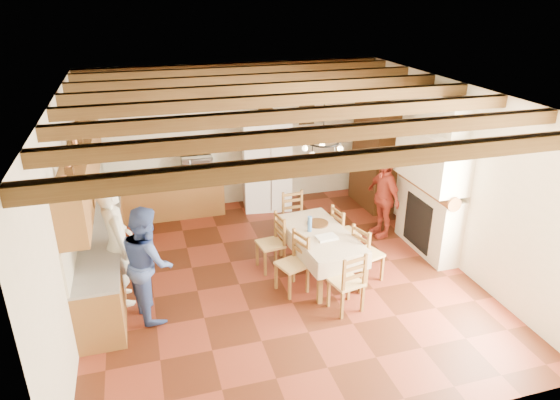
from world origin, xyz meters
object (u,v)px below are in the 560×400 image
object	(u,v)px
chair_end_near	(346,281)
person_woman_red	(383,197)
dining_table	(320,237)
hutch	(374,155)
person_man	(117,244)
chair_left_far	(270,243)
person_woman_blue	(148,262)
chair_end_far	(296,219)
chair_right_far	(345,232)
microwave	(197,164)
chair_left_near	(292,264)
refrigerator	(266,163)
chair_right_near	(368,252)

from	to	relation	value
chair_end_near	person_woman_red	xyz separation A→B (m)	(1.59, 2.03, 0.29)
dining_table	person_woman_red	size ratio (longest dim) A/B	1.17
hutch	person_woman_red	world-z (taller)	hutch
dining_table	person_man	world-z (taller)	person_man
chair_left_far	person_woman_red	xyz separation A→B (m)	(2.34, 0.62, 0.29)
hutch	person_man	size ratio (longest dim) A/B	1.18
hutch	person_woman_blue	distance (m)	5.49
dining_table	chair_end_near	size ratio (longest dim) A/B	1.88
dining_table	chair_left_far	bearing A→B (deg)	153.05
hutch	chair_end_far	distance (m)	2.54
chair_right_far	microwave	distance (m)	3.44
dining_table	person_man	size ratio (longest dim) A/B	0.95
chair_right_far	chair_end_far	xyz separation A→B (m)	(-0.66, 0.75, 0.00)
chair_end_near	person_woman_red	size ratio (longest dim) A/B	0.62
hutch	person_woman_red	size ratio (longest dim) A/B	1.45
dining_table	chair_left_near	distance (m)	0.72
chair_right_far	person_woman_red	size ratio (longest dim) A/B	0.62
microwave	person_man	bearing A→B (deg)	-118.67
chair_left_far	chair_left_near	bearing A→B (deg)	3.34
refrigerator	hutch	distance (m)	2.27
person_woman_blue	microwave	distance (m)	3.52
chair_right_near	microwave	distance (m)	4.07
chair_right_far	person_woman_blue	world-z (taller)	person_woman_blue
chair_left_near	person_woman_blue	world-z (taller)	person_woman_blue
chair_left_far	chair_right_near	size ratio (longest dim) A/B	1.00
chair_left_far	chair_right_near	distance (m)	1.59
chair_left_far	person_woman_blue	size ratio (longest dim) A/B	0.57
person_woman_blue	person_woman_red	size ratio (longest dim) A/B	1.09
chair_right_near	chair_left_far	bearing A→B (deg)	44.48
chair_left_far	chair_end_near	distance (m)	1.60
chair_end_far	person_man	size ratio (longest dim) A/B	0.51
person_woman_blue	chair_right_near	bearing A→B (deg)	-103.89
refrigerator	chair_end_near	distance (m)	3.99
person_woman_blue	chair_right_far	bearing A→B (deg)	-91.10
refrigerator	person_man	world-z (taller)	refrigerator
chair_right_near	chair_end_near	distance (m)	0.94
microwave	chair_left_near	bearing A→B (deg)	-74.29
chair_left_far	person_man	bearing A→B (deg)	-91.52
dining_table	chair_end_far	size ratio (longest dim) A/B	1.88
chair_end_far	person_woman_blue	bearing A→B (deg)	-154.66
refrigerator	person_woman_blue	distance (m)	4.15
hutch	chair_end_far	bearing A→B (deg)	-151.72
person_woman_blue	chair_end_far	bearing A→B (deg)	-74.34
chair_right_far	chair_end_far	size ratio (longest dim) A/B	1.00
chair_right_near	microwave	xyz separation A→B (m)	(-2.23, 3.36, 0.59)
microwave	person_woman_blue	bearing A→B (deg)	-109.33
chair_right_near	chair_end_near	world-z (taller)	same
chair_right_near	person_woman_red	size ratio (longest dim) A/B	0.62
chair_right_far	refrigerator	bearing A→B (deg)	8.31
refrigerator	dining_table	world-z (taller)	refrigerator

